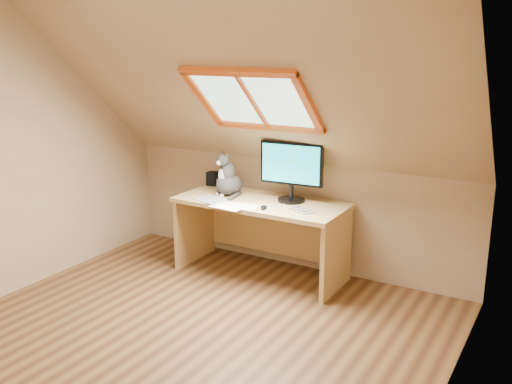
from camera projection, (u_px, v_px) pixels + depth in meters
The scene contains 10 objects.
ground at pixel (179, 343), 4.03m from camera, with size 3.50×3.50×0.00m, color brown.
room_shell at pixel (162, 146), 3.58m from camera, with size 3.52×3.52×2.41m.
desk at pixel (264, 222), 5.17m from camera, with size 1.53×0.67×0.70m.
monitor at pixel (291, 168), 4.96m from camera, with size 0.57×0.24×0.53m.
cat at pixel (228, 179), 5.22m from camera, with size 0.31×0.34×0.42m.
desk_speaker at pixel (212, 179), 5.59m from camera, with size 0.09×0.09×0.14m, color black.
graphics_tablet at pixel (212, 200), 5.06m from camera, with size 0.28×0.20×0.01m, color #B2B2B7.
mouse at pixel (264, 207), 4.81m from camera, with size 0.05×0.10×0.03m, color black.
papers at pixel (239, 206), 4.87m from camera, with size 0.35×0.30×0.01m.
cables at pixel (291, 209), 4.79m from camera, with size 0.51×0.26×0.01m.
Camera 1 is at (2.29, -2.85, 2.06)m, focal length 40.00 mm.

